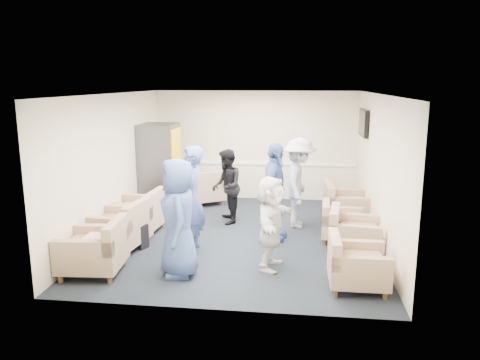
# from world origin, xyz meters

# --- Properties ---
(floor) EXTENTS (6.00, 6.00, 0.00)m
(floor) POSITION_xyz_m (0.00, 0.00, 0.00)
(floor) COLOR black
(floor) RESTS_ON ground
(ceiling) EXTENTS (6.00, 6.00, 0.00)m
(ceiling) POSITION_xyz_m (0.00, 0.00, 2.70)
(ceiling) COLOR white
(ceiling) RESTS_ON back_wall
(back_wall) EXTENTS (5.00, 0.02, 2.70)m
(back_wall) POSITION_xyz_m (0.00, 3.00, 1.35)
(back_wall) COLOR beige
(back_wall) RESTS_ON floor
(front_wall) EXTENTS (5.00, 0.02, 2.70)m
(front_wall) POSITION_xyz_m (0.00, -3.00, 1.35)
(front_wall) COLOR beige
(front_wall) RESTS_ON floor
(left_wall) EXTENTS (0.02, 6.00, 2.70)m
(left_wall) POSITION_xyz_m (-2.50, 0.00, 1.35)
(left_wall) COLOR beige
(left_wall) RESTS_ON floor
(right_wall) EXTENTS (0.02, 6.00, 2.70)m
(right_wall) POSITION_xyz_m (2.50, 0.00, 1.35)
(right_wall) COLOR beige
(right_wall) RESTS_ON floor
(chair_rail) EXTENTS (4.98, 0.04, 0.06)m
(chair_rail) POSITION_xyz_m (0.00, 2.98, 0.90)
(chair_rail) COLOR white
(chair_rail) RESTS_ON back_wall
(tv) EXTENTS (0.10, 1.00, 0.58)m
(tv) POSITION_xyz_m (2.44, 1.80, 2.05)
(tv) COLOR black
(tv) RESTS_ON right_wall
(armchair_left_near) EXTENTS (0.98, 0.98, 0.73)m
(armchair_left_near) POSITION_xyz_m (-2.00, -2.05, 0.36)
(armchair_left_near) COLOR #A18267
(armchair_left_near) RESTS_ON floor
(armchair_left_mid) EXTENTS (1.03, 1.03, 0.73)m
(armchair_left_mid) POSITION_xyz_m (-2.03, -0.92, 0.37)
(armchair_left_mid) COLOR #A18267
(armchair_left_mid) RESTS_ON floor
(armchair_left_far) EXTENTS (0.96, 0.96, 0.72)m
(armchair_left_far) POSITION_xyz_m (-2.00, 0.01, 0.36)
(armchair_left_far) COLOR #A18267
(armchair_left_far) RESTS_ON floor
(armchair_right_near) EXTENTS (0.83, 0.83, 0.66)m
(armchair_right_near) POSITION_xyz_m (1.89, -2.09, 0.33)
(armchair_right_near) COLOR #A18267
(armchair_right_near) RESTS_ON floor
(armchair_right_midnear) EXTENTS (0.96, 0.96, 0.68)m
(armchair_right_midnear) POSITION_xyz_m (2.00, -0.73, 0.34)
(armchair_right_midnear) COLOR #A18267
(armchair_right_midnear) RESTS_ON floor
(armchair_right_midfar) EXTENTS (0.81, 0.81, 0.61)m
(armchair_right_midfar) POSITION_xyz_m (1.86, -0.01, 0.31)
(armchair_right_midfar) COLOR #A18267
(armchair_right_midfar) RESTS_ON floor
(armchair_right_far) EXTENTS (0.94, 0.94, 0.72)m
(armchair_right_far) POSITION_xyz_m (2.03, 1.05, 0.36)
(armchair_right_far) COLOR #A18267
(armchair_right_far) RESTS_ON floor
(armchair_corner) EXTENTS (1.22, 1.22, 0.71)m
(armchair_corner) POSITION_xyz_m (-1.18, 2.28, 0.35)
(armchair_corner) COLOR #A18267
(armchair_corner) RESTS_ON floor
(vending_machine) EXTENTS (0.80, 0.94, 1.98)m
(vending_machine) POSITION_xyz_m (-2.09, 1.74, 0.99)
(vending_machine) COLOR #4E4F56
(vending_machine) RESTS_ON floor
(backpack) EXTENTS (0.36, 0.32, 0.52)m
(backpack) POSITION_xyz_m (-1.75, -0.87, 0.27)
(backpack) COLOR black
(backpack) RESTS_ON floor
(pillow) EXTENTS (0.32, 0.42, 0.12)m
(pillow) POSITION_xyz_m (-2.01, -2.06, 0.54)
(pillow) COLOR beige
(pillow) RESTS_ON armchair_left_near
(person_front_left) EXTENTS (0.83, 1.03, 1.82)m
(person_front_left) POSITION_xyz_m (-0.72, -1.94, 0.91)
(person_front_left) COLOR #3E5696
(person_front_left) RESTS_ON floor
(person_mid_left) EXTENTS (0.52, 0.72, 1.86)m
(person_mid_left) POSITION_xyz_m (-0.75, -0.93, 0.93)
(person_mid_left) COLOR #3E5696
(person_mid_left) RESTS_ON floor
(person_back_left) EXTENTS (0.74, 0.87, 1.56)m
(person_back_left) POSITION_xyz_m (-0.41, 0.83, 0.78)
(person_back_left) COLOR black
(person_back_left) RESTS_ON floor
(person_back_right) EXTENTS (0.76, 1.22, 1.83)m
(person_back_right) POSITION_xyz_m (1.09, 0.74, 0.91)
(person_back_right) COLOR silver
(person_back_right) RESTS_ON floor
(person_mid_right) EXTENTS (0.65, 1.14, 1.83)m
(person_mid_right) POSITION_xyz_m (0.64, -0.12, 0.92)
(person_mid_right) COLOR #3E5696
(person_mid_right) RESTS_ON floor
(person_front_right) EXTENTS (0.66, 1.44, 1.50)m
(person_front_right) POSITION_xyz_m (0.65, -1.51, 0.75)
(person_front_right) COLOR white
(person_front_right) RESTS_ON floor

